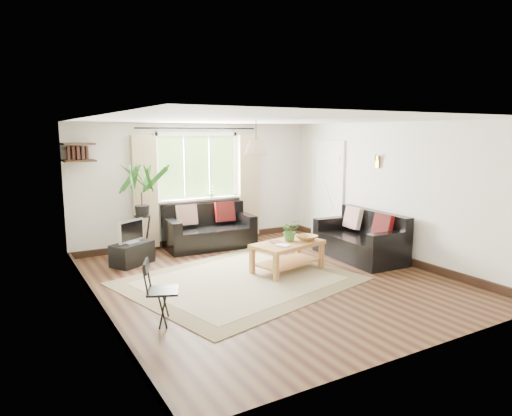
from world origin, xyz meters
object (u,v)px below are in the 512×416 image
sofa_right (359,236)px  tv_stand (132,254)px  palm_stand (142,212)px  folding_chair (163,292)px  sofa_back (209,227)px  coffee_table (288,257)px

sofa_right → tv_stand: (-3.60, 1.63, -0.21)m
tv_stand → palm_stand: 0.76m
sofa_right → folding_chair: bearing=-72.7°
sofa_back → tv_stand: bearing=-162.1°
palm_stand → folding_chair: bearing=-102.0°
sofa_right → folding_chair: size_ratio=2.22×
sofa_back → folding_chair: sofa_back is taller
coffee_table → palm_stand: palm_stand is taller
sofa_back → coffee_table: (0.45, -2.04, -0.16)m
sofa_back → tv_stand: 1.69m
coffee_table → sofa_back: bearing=102.5°
sofa_back → coffee_table: sofa_back is taller
coffee_table → palm_stand: size_ratio=0.69×
sofa_right → palm_stand: bearing=-116.5°
sofa_back → sofa_right: size_ratio=1.00×
sofa_back → tv_stand: sofa_back is taller
coffee_table → folding_chair: folding_chair is taller
tv_stand → palm_stand: size_ratio=0.41×
sofa_right → coffee_table: (-1.53, 0.00, -0.16)m
coffee_table → folding_chair: bearing=-157.8°
folding_chair → sofa_right: bearing=-53.1°
sofa_back → tv_stand: (-1.62, -0.41, -0.21)m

